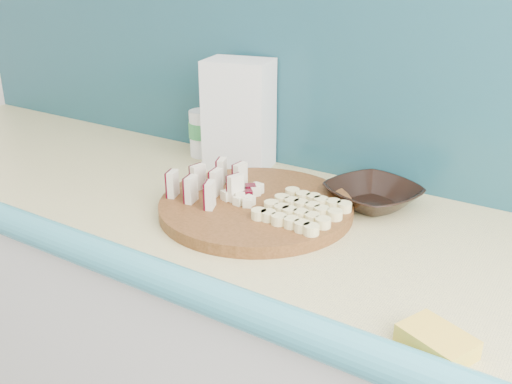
% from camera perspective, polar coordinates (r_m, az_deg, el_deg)
% --- Properties ---
extents(kitchen_counter, '(2.20, 0.63, 0.91)m').
position_cam_1_polar(kitchen_counter, '(1.46, -4.03, -17.30)').
color(kitchen_counter, silver).
rests_on(kitchen_counter, ground).
extents(backsplash, '(2.20, 0.02, 0.50)m').
position_cam_1_polar(backsplash, '(1.38, 2.51, 12.96)').
color(backsplash, teal).
rests_on(backsplash, kitchen_counter).
extents(cutting_board, '(0.41, 0.41, 0.02)m').
position_cam_1_polar(cutting_board, '(1.15, -0.00, -1.48)').
color(cutting_board, '#3F240D').
rests_on(cutting_board, kitchen_counter).
extents(apple_wedges, '(0.14, 0.15, 0.05)m').
position_cam_1_polar(apple_wedges, '(1.17, -4.58, 0.97)').
color(apple_wedges, beige).
rests_on(apple_wedges, cutting_board).
extents(apple_chunks, '(0.06, 0.06, 0.02)m').
position_cam_1_polar(apple_chunks, '(1.15, -1.01, -0.18)').
color(apple_chunks, beige).
rests_on(apple_chunks, cutting_board).
extents(banana_slices, '(0.15, 0.15, 0.02)m').
position_cam_1_polar(banana_slices, '(1.09, 4.58, -1.84)').
color(banana_slices, '#EADA8F').
rests_on(banana_slices, cutting_board).
extents(brown_bowl, '(0.24, 0.24, 0.04)m').
position_cam_1_polar(brown_bowl, '(1.20, 11.60, -0.37)').
color(brown_bowl, black).
rests_on(brown_bowl, kitchen_counter).
extents(flour_bag, '(0.17, 0.14, 0.26)m').
position_cam_1_polar(flour_bag, '(1.36, -1.70, 7.72)').
color(flour_bag, silver).
rests_on(flour_bag, kitchen_counter).
extents(canister, '(0.07, 0.07, 0.12)m').
position_cam_1_polar(canister, '(1.47, -5.32, 5.97)').
color(canister, white).
rests_on(canister, kitchen_counter).
extents(sponge, '(0.11, 0.09, 0.03)m').
position_cam_1_polar(sponge, '(0.81, 17.63, -14.07)').
color(sponge, gold).
rests_on(sponge, kitchen_counter).
extents(banana_peel, '(0.19, 0.16, 0.01)m').
position_cam_1_polar(banana_peel, '(1.17, 4.26, -1.56)').
color(banana_peel, gold).
rests_on(banana_peel, kitchen_counter).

